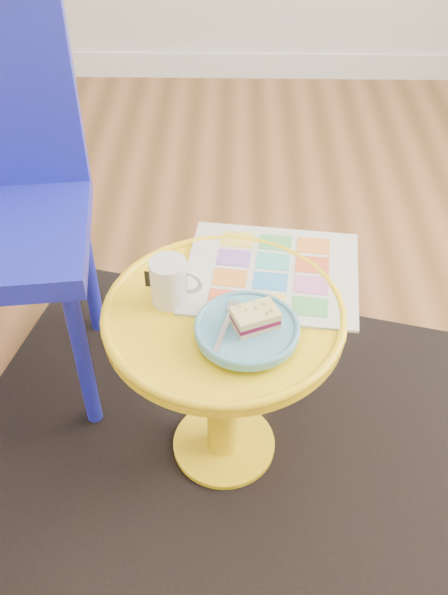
{
  "coord_description": "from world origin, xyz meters",
  "views": [
    {
      "loc": [
        0.46,
        -1.11,
        1.4
      ],
      "look_at": [
        0.45,
        -0.15,
        0.51
      ],
      "focal_mm": 40.0,
      "sensor_mm": 36.0,
      "label": 1
    }
  ],
  "objects_px": {
    "newspaper": "(272,272)",
    "plate": "(247,330)",
    "mug": "(170,281)",
    "side_table": "(224,356)"
  },
  "relations": [
    {
      "from": "mug",
      "to": "plate",
      "type": "bearing_deg",
      "value": -24.65
    },
    {
      "from": "side_table",
      "to": "newspaper",
      "type": "relative_size",
      "value": 1.34
    },
    {
      "from": "mug",
      "to": "plate",
      "type": "relative_size",
      "value": 0.54
    },
    {
      "from": "side_table",
      "to": "plate",
      "type": "height_order",
      "value": "plate"
    },
    {
      "from": "newspaper",
      "to": "plate",
      "type": "bearing_deg",
      "value": -99.23
    },
    {
      "from": "plate",
      "to": "newspaper",
      "type": "bearing_deg",
      "value": 74.14
    },
    {
      "from": "side_table",
      "to": "mug",
      "type": "distance_m",
      "value": 0.22
    },
    {
      "from": "side_table",
      "to": "newspaper",
      "type": "distance_m",
      "value": 0.21
    },
    {
      "from": "newspaper",
      "to": "mug",
      "type": "relative_size",
      "value": 3.4
    },
    {
      "from": "side_table",
      "to": "mug",
      "type": "relative_size",
      "value": 4.55
    }
  ]
}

